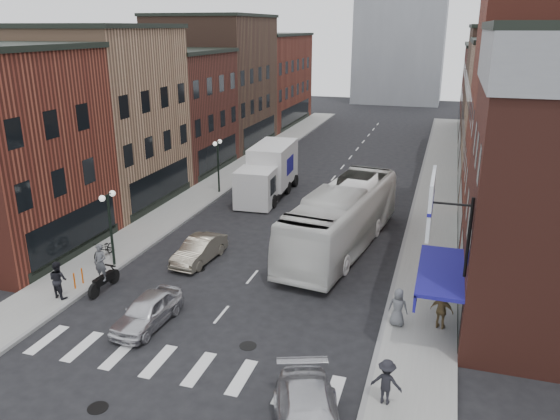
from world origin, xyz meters
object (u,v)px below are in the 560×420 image
Objects in this scene: streetlamp_near at (109,215)px; ped_right_a at (386,382)px; bike_rack at (78,278)px; transit_bus at (342,218)px; ped_left_solo at (58,280)px; ped_right_b at (442,310)px; parked_bicycle at (104,249)px; billboard_sign at (433,204)px; sedan_left_far at (199,250)px; motorcycle_rider at (102,269)px; sedan_left_near at (147,311)px; box_truck at (269,172)px; streetlamp_far at (218,156)px; ped_right_c at (398,307)px.

streetlamp_near reaches higher than ped_right_a.
transit_bus is (11.15, 8.91, 1.26)m from bike_rack.
ped_right_b is (17.00, 2.40, -0.08)m from ped_left_solo.
billboard_sign is at bearing -13.77° from parked_bicycle.
ped_right_a is at bearing -25.60° from parked_bicycle.
streetlamp_near is 1.02× the size of sedan_left_far.
sedan_left_far is at bearing 61.45° from motorcycle_rider.
transit_bus is 3.28× the size of sedan_left_near.
parked_bicycle is (-5.83, 5.42, -0.06)m from sedan_left_near.
transit_bus reaches higher than ped_right_a.
box_truck is at bearing -57.18° from ped_right_a.
box_truck is at bearing 75.46° from streetlamp_near.
ped_left_solo is at bearing -105.36° from box_truck.
motorcycle_rider is 15.63m from ped_right_b.
streetlamp_far is 18.05m from ped_left_solo.
billboard_sign is at bearing -99.22° from ped_right_a.
streetlamp_near is 1.69× the size of motorcycle_rider.
streetlamp_far is at bearing 113.73° from sedan_left_far.
ped_right_c is at bearing 3.24° from bike_rack.
ped_left_solo is (-1.40, -1.38, -0.09)m from motorcycle_rider.
streetlamp_near is at bearing 167.65° from billboard_sign.
ped_right_c is (13.84, 0.73, -0.16)m from motorcycle_rider.
motorcycle_rider reaches higher than parked_bicycle.
sedan_left_far is (-6.94, -4.21, -1.14)m from transit_bus.
billboard_sign is at bearing -47.59° from streetlamp_far.
billboard_sign is 18.40m from parked_bicycle.
sedan_left_far reaches higher than bike_rack.
ped_right_c is at bearing -46.69° from streetlamp_far.
ped_right_c reaches higher than sedan_left_near.
box_truck is (3.79, 14.59, -1.07)m from streetlamp_near.
streetlamp_far is 13.55m from parked_bicycle.
sedan_left_far is at bearing 14.50° from parked_bicycle.
motorcycle_rider is 1.97m from ped_left_solo.
streetlamp_near is 14.00m from streetlamp_far.
motorcycle_rider reaches higher than ped_right_b.
box_truck is 5.37× the size of ped_right_a.
ped_left_solo is at bearing -178.42° from billboard_sign.
box_truck is (-12.20, 18.09, -4.29)m from billboard_sign.
box_truck is at bearing -90.25° from ped_left_solo.
ped_left_solo is 15.68m from ped_right_a.
ped_right_a is (15.07, -21.05, -1.95)m from streetlamp_far.
transit_bus is at bearing 24.71° from parked_bicycle.
bike_rack is 0.45× the size of ped_left_solo.
billboard_sign is 0.92× the size of sedan_left_far.
ped_right_b reaches higher than ped_right_a.
billboard_sign is 0.29× the size of transit_bus.
billboard_sign reaches higher than sedan_left_near.
streetlamp_far is 3.98m from box_truck.
sedan_left_near is at bearing -26.57° from motorcycle_rider.
ped_left_solo is at bearing 174.23° from sedan_left_near.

